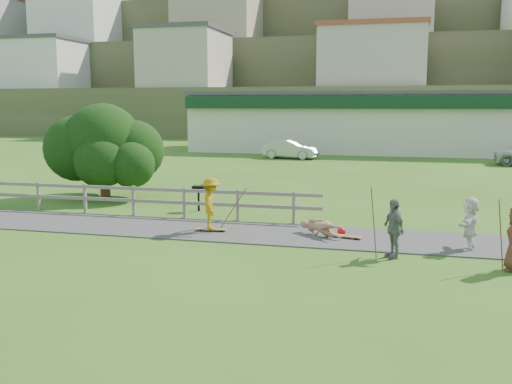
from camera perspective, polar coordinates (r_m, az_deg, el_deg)
ground at (r=17.10m, az=-4.84°, el=-5.03°), size 260.00×260.00×0.00m
path at (r=18.48m, az=-3.34°, el=-3.90°), size 34.00×3.00×0.04m
fence at (r=21.74m, az=-13.61°, el=-0.32°), size 15.05×0.10×1.10m
strip_mall at (r=50.68m, az=12.53°, el=6.90°), size 32.50×10.75×5.10m
hillside at (r=107.64m, az=11.44°, el=14.15°), size 220.00×67.00×47.50m
skater_rider at (r=18.22m, az=-4.51°, el=-1.47°), size 0.93×1.22×1.67m
skater_fallen at (r=17.74m, az=6.52°, el=-3.59°), size 1.26×1.50×0.58m
spectator_b at (r=15.61m, az=13.59°, el=-3.56°), size 0.80×1.01×1.60m
spectator_d at (r=17.04m, az=20.61°, el=-2.99°), size 0.76×1.48×1.52m
car_silver at (r=43.01m, az=3.45°, el=4.27°), size 4.35×2.09×1.37m
tree at (r=25.67m, az=-14.95°, el=3.03°), size 5.43×5.43×3.25m
bbq at (r=21.96m, az=-5.76°, el=-0.65°), size 0.47×0.38×0.98m
longboard_rider at (r=18.38m, az=-4.48°, el=-3.86°), size 1.01×0.34×0.11m
longboard_fallen at (r=17.61m, az=9.05°, el=-4.52°), size 0.98×0.46×0.11m
helmet at (r=18.04m, az=8.55°, el=-3.92°), size 0.27×0.27×0.27m
pole_rider at (r=18.42m, az=-2.35°, el=-1.33°), size 0.03×0.03×1.68m
pole_spec_left at (r=15.49m, az=11.69°, el=-3.00°), size 0.03×0.03×1.92m
pole_spec_right at (r=15.34m, az=23.29°, el=-3.92°), size 0.03×0.03×1.78m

